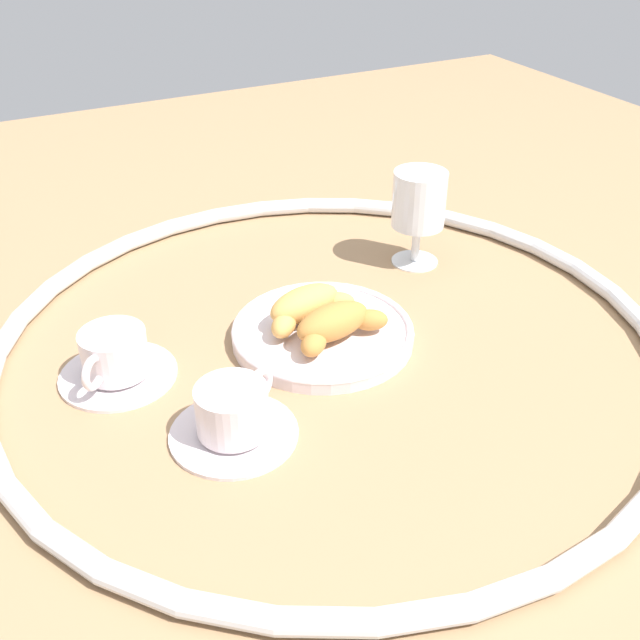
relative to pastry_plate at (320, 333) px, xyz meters
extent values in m
plane|color=#997551|center=(0.00, 0.02, -0.01)|extent=(2.20, 2.20, 0.00)
torus|color=silver|center=(0.00, 0.02, 0.00)|extent=(0.82, 0.82, 0.02)
cylinder|color=silver|center=(0.00, 0.00, 0.00)|extent=(0.23, 0.23, 0.02)
torus|color=silver|center=(0.00, 0.00, 0.00)|extent=(0.23, 0.23, 0.01)
ellipsoid|color=#D6994C|center=(0.01, -0.03, 0.03)|extent=(0.11, 0.07, 0.04)
ellipsoid|color=#D6994C|center=(0.05, 0.00, 0.02)|extent=(0.05, 0.05, 0.03)
ellipsoid|color=#D6994C|center=(-0.04, -0.02, 0.02)|extent=(0.05, 0.04, 0.03)
ellipsoid|color=#BC7A38|center=(-0.01, 0.03, 0.03)|extent=(0.11, 0.06, 0.04)
ellipsoid|color=#BC7A38|center=(0.03, 0.05, 0.02)|extent=(0.05, 0.05, 0.03)
ellipsoid|color=#BC7A38|center=(-0.05, 0.03, 0.02)|extent=(0.05, 0.04, 0.03)
cylinder|color=silver|center=(0.16, 0.12, -0.01)|extent=(0.14, 0.14, 0.01)
cylinder|color=silver|center=(0.16, 0.12, 0.02)|extent=(0.08, 0.08, 0.05)
cylinder|color=brown|center=(0.16, 0.12, 0.05)|extent=(0.07, 0.07, 0.01)
torus|color=silver|center=(0.12, 0.10, 0.03)|extent=(0.04, 0.03, 0.04)
cylinder|color=silver|center=(0.24, -0.04, -0.01)|extent=(0.14, 0.14, 0.01)
cylinder|color=silver|center=(0.24, -0.04, 0.02)|extent=(0.08, 0.08, 0.05)
cylinder|color=brown|center=(0.24, -0.04, 0.05)|extent=(0.07, 0.07, 0.01)
torus|color=silver|center=(0.27, -0.01, 0.03)|extent=(0.03, 0.04, 0.04)
cylinder|color=white|center=(-0.22, -0.12, -0.01)|extent=(0.07, 0.07, 0.01)
cylinder|color=white|center=(-0.22, -0.12, 0.02)|extent=(0.01, 0.01, 0.05)
cylinder|color=white|center=(-0.22, -0.12, 0.09)|extent=(0.08, 0.08, 0.08)
cylinder|color=yellow|center=(-0.22, -0.12, 0.08)|extent=(0.07, 0.07, 0.06)
camera|label=1|loc=(0.36, 0.70, 0.52)|focal=42.49mm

